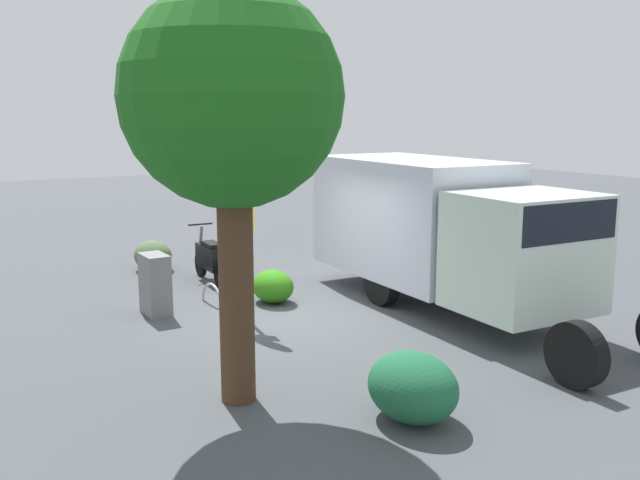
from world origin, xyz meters
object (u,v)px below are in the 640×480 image
bike_rack_hoop (212,305)px  street_tree (232,102)px  motorcycle (210,259)px  box_truck_near (444,226)px  stop_sign (242,214)px  utility_cabinet (155,284)px

bike_rack_hoop → street_tree: bearing=162.2°
bike_rack_hoop → motorcycle: bearing=-21.2°
box_truck_near → stop_sign: bearing=-105.4°
box_truck_near → street_tree: size_ratio=1.48×
box_truck_near → motorcycle: (3.98, 3.04, -1.02)m
box_truck_near → stop_sign: stop_sign is taller
stop_sign → street_tree: (-3.19, 1.54, 1.83)m
stop_sign → utility_cabinet: 2.13m
street_tree → bike_rack_hoop: (4.34, -1.39, -3.72)m
motorcycle → bike_rack_hoop: 1.90m
utility_cabinet → bike_rack_hoop: utility_cabinet is taller
stop_sign → bike_rack_hoop: size_ratio=3.34×
street_tree → utility_cabinet: street_tree is taller
motorcycle → bike_rack_hoop: motorcycle is taller
stop_sign → utility_cabinet: size_ratio=2.56×
motorcycle → bike_rack_hoop: (-1.71, 0.66, -0.52)m
motorcycle → stop_sign: stop_sign is taller
stop_sign → bike_rack_hoop: (1.15, 0.14, -1.88)m
box_truck_near → utility_cabinet: box_truck_near is taller
motorcycle → utility_cabinet: motorcycle is taller
motorcycle → box_truck_near: bearing=-140.1°
street_tree → stop_sign: bearing=-25.7°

